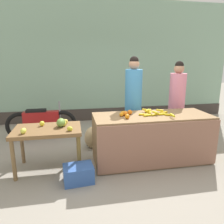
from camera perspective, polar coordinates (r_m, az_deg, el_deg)
name	(u,v)px	position (r m, az deg, el deg)	size (l,w,h in m)	color
ground_plane	(127,161)	(3.95, 3.98, -13.20)	(24.00, 24.00, 0.00)	gray
market_wall_back	(103,63)	(6.42, -2.56, 13.11)	(8.00, 0.23, 3.49)	#8CB299
fruit_stall_counter	(152,138)	(3.90, 10.72, -6.93)	(2.08, 0.82, 0.85)	olive
side_table_wooden	(48,134)	(3.62, -17.02, -5.63)	(1.08, 0.69, 0.72)	brown
banana_bunch_pile	(154,113)	(3.84, 11.39, -0.17)	(0.59, 0.66, 0.07)	gold
orange_pile	(126,114)	(3.64, 3.73, -0.48)	(0.26, 0.35, 0.09)	orange
mango_papaya_pile	(57,124)	(3.60, -14.57, -3.07)	(0.80, 0.54, 0.14)	#D1CF3F
vendor_woman_blue_shirt	(133,103)	(4.30, 5.76, 2.42)	(0.34, 0.34, 1.87)	#33333D
vendor_woman_pink_shirt	(177,103)	(4.75, 17.11, 2.37)	(0.34, 0.34, 1.78)	#33333D
parked_motorcycle	(42,122)	(5.16, -18.58, -2.54)	(1.60, 0.18, 0.88)	black
produce_crate	(78,174)	(3.34, -9.09, -16.21)	(0.44, 0.32, 0.26)	#3359A5
produce_sack	(92,137)	(4.45, -5.45, -6.85)	(0.36, 0.30, 0.45)	tan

